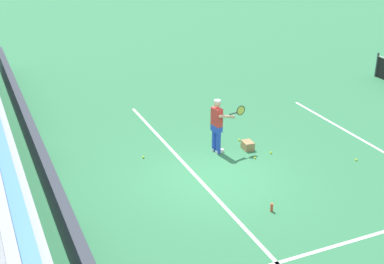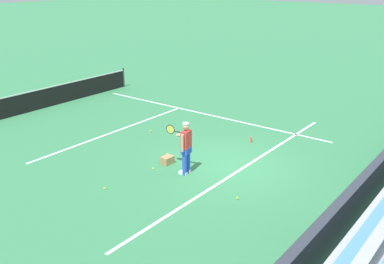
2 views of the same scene
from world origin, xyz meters
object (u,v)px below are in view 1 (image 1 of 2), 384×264
at_px(tennis_ball_far_left, 356,160).
at_px(tennis_ball_stray_back, 255,158).
at_px(tennis_ball_near_player, 271,153).
at_px(water_bottle, 272,208).
at_px(tennis_ball_toward_net, 143,157).
at_px(tennis_player, 217,125).
at_px(tennis_ball_far_right, 239,140).
at_px(ball_box_cardboard, 248,145).
at_px(tennis_ball_on_baseline, 219,118).

xyz_separation_m(tennis_ball_far_left, tennis_ball_stray_back, (-1.34, -2.73, 0.00)).
height_order(tennis_ball_near_player, water_bottle, water_bottle).
bearing_deg(tennis_ball_toward_net, tennis_ball_near_player, 70.92).
bearing_deg(water_bottle, tennis_ball_near_player, 148.84).
distance_m(tennis_player, tennis_ball_far_right, 1.40).
bearing_deg(tennis_ball_stray_back, tennis_ball_toward_net, -114.38).
distance_m(tennis_ball_toward_net, tennis_ball_near_player, 3.94).
bearing_deg(ball_box_cardboard, tennis_ball_near_player, 41.01).
bearing_deg(tennis_ball_on_baseline, ball_box_cardboard, -5.84).
relative_size(tennis_ball_toward_net, tennis_ball_stray_back, 1.00).
bearing_deg(tennis_ball_toward_net, ball_box_cardboard, 77.61).
relative_size(tennis_ball_toward_net, tennis_ball_near_player, 1.00).
xyz_separation_m(tennis_ball_stray_back, tennis_ball_on_baseline, (-3.28, 0.39, 0.00)).
bearing_deg(tennis_ball_far_left, ball_box_cardboard, -128.04).
bearing_deg(tennis_ball_near_player, tennis_player, -118.81).
bearing_deg(tennis_ball_toward_net, water_bottle, 25.51).
distance_m(tennis_ball_toward_net, tennis_ball_on_baseline, 3.95).
bearing_deg(tennis_player, tennis_ball_far_left, 57.59).
distance_m(tennis_ball_far_left, water_bottle, 4.09).
xyz_separation_m(tennis_player, tennis_ball_toward_net, (-0.48, -2.26, -0.86)).
distance_m(tennis_player, tennis_ball_near_player, 1.88).
relative_size(ball_box_cardboard, water_bottle, 1.82).
distance_m(tennis_ball_far_right, tennis_ball_toward_net, 3.28).
xyz_separation_m(tennis_player, tennis_ball_near_player, (0.81, 1.47, -0.86)).
relative_size(ball_box_cardboard, tennis_ball_far_right, 6.06).
bearing_deg(tennis_player, tennis_ball_on_baseline, 152.51).
xyz_separation_m(tennis_ball_toward_net, water_bottle, (4.16, 1.99, 0.08)).
bearing_deg(tennis_ball_on_baseline, water_bottle, -13.93).
bearing_deg(tennis_ball_far_right, tennis_player, -67.23).
xyz_separation_m(ball_box_cardboard, tennis_ball_far_left, (2.04, 2.60, -0.10)).
relative_size(tennis_ball_toward_net, tennis_ball_on_baseline, 1.00).
distance_m(tennis_ball_far_left, tennis_ball_toward_net, 6.44).
bearing_deg(ball_box_cardboard, water_bottle, -19.65).
bearing_deg(tennis_ball_near_player, water_bottle, -31.16).
distance_m(tennis_ball_near_player, water_bottle, 3.36).
xyz_separation_m(tennis_player, tennis_ball_stray_back, (0.92, 0.83, -0.86)).
relative_size(tennis_ball_far_right, tennis_ball_stray_back, 1.00).
height_order(tennis_ball_stray_back, water_bottle, water_bottle).
xyz_separation_m(tennis_ball_far_left, water_bottle, (1.42, -3.84, 0.08)).
height_order(ball_box_cardboard, tennis_ball_stray_back, ball_box_cardboard).
xyz_separation_m(tennis_player, tennis_ball_far_right, (-0.43, 1.02, -0.86)).
xyz_separation_m(tennis_player, ball_box_cardboard, (0.23, 0.96, -0.76)).
distance_m(tennis_player, tennis_ball_stray_back, 1.51).
bearing_deg(tennis_ball_far_left, tennis_ball_stray_back, -116.20).
xyz_separation_m(ball_box_cardboard, tennis_ball_far_right, (-0.65, 0.06, -0.10)).
distance_m(tennis_player, tennis_ball_toward_net, 2.46).
xyz_separation_m(tennis_ball_far_right, tennis_ball_on_baseline, (-1.93, 0.21, 0.00)).
xyz_separation_m(tennis_ball_far_left, tennis_ball_on_baseline, (-4.62, -2.34, 0.00)).
xyz_separation_m(ball_box_cardboard, water_bottle, (3.45, -1.23, -0.02)).
bearing_deg(tennis_ball_far_right, tennis_ball_toward_net, -90.93).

